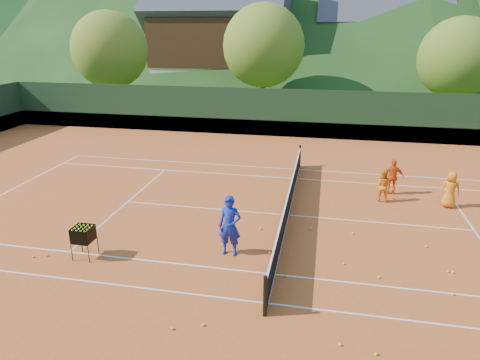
% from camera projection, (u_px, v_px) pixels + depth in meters
% --- Properties ---
extents(ground, '(400.00, 400.00, 0.00)m').
position_uv_depth(ground, '(288.00, 216.00, 15.88)').
color(ground, '#2D4C17').
rests_on(ground, ground).
extents(clay_court, '(40.00, 24.00, 0.02)m').
position_uv_depth(clay_court, '(288.00, 215.00, 15.87)').
color(clay_court, '#BF511E').
rests_on(clay_court, ground).
extents(coach, '(0.70, 0.46, 1.90)m').
position_uv_depth(coach, '(230.00, 226.00, 12.85)').
color(coach, '#18279D').
rests_on(coach, clay_court).
extents(student_a, '(0.73, 0.63, 1.30)m').
position_uv_depth(student_a, '(383.00, 185.00, 16.97)').
color(student_a, orange).
rests_on(student_a, clay_court).
extents(student_b, '(0.89, 0.40, 1.50)m').
position_uv_depth(student_b, '(393.00, 177.00, 17.64)').
color(student_b, '#F05A15').
rests_on(student_b, clay_court).
extents(student_c, '(0.77, 0.57, 1.44)m').
position_uv_depth(student_c, '(450.00, 190.00, 16.34)').
color(student_c, orange).
rests_on(student_c, clay_court).
extents(tennis_ball_2, '(0.07, 0.07, 0.07)m').
position_uv_depth(tennis_ball_2, '(286.00, 276.00, 11.93)').
color(tennis_ball_2, yellow).
rests_on(tennis_ball_2, clay_court).
extents(tennis_ball_5, '(0.07, 0.07, 0.07)m').
position_uv_depth(tennis_ball_5, '(379.00, 277.00, 11.88)').
color(tennis_ball_5, yellow).
rests_on(tennis_ball_5, clay_court).
extents(tennis_ball_6, '(0.07, 0.07, 0.07)m').
position_uv_depth(tennis_ball_6, '(172.00, 328.00, 9.86)').
color(tennis_ball_6, yellow).
rests_on(tennis_ball_6, clay_court).
extents(tennis_ball_7, '(0.07, 0.07, 0.07)m').
position_uv_depth(tennis_ball_7, '(453.00, 294.00, 11.13)').
color(tennis_ball_7, yellow).
rests_on(tennis_ball_7, clay_court).
extents(tennis_ball_8, '(0.07, 0.07, 0.07)m').
position_uv_depth(tennis_ball_8, '(344.00, 264.00, 12.55)').
color(tennis_ball_8, yellow).
rests_on(tennis_ball_8, clay_court).
extents(tennis_ball_10, '(0.07, 0.07, 0.07)m').
position_uv_depth(tennis_ball_10, '(203.00, 325.00, 9.98)').
color(tennis_ball_10, yellow).
rests_on(tennis_ball_10, clay_court).
extents(tennis_ball_11, '(0.07, 0.07, 0.07)m').
position_uv_depth(tennis_ball_11, '(261.00, 228.00, 14.74)').
color(tennis_ball_11, yellow).
rests_on(tennis_ball_11, clay_court).
extents(tennis_ball_13, '(0.07, 0.07, 0.07)m').
position_uv_depth(tennis_ball_13, '(426.00, 246.00, 13.54)').
color(tennis_ball_13, yellow).
rests_on(tennis_ball_13, clay_court).
extents(tennis_ball_14, '(0.07, 0.07, 0.07)m').
position_uv_depth(tennis_ball_14, '(376.00, 354.00, 9.09)').
color(tennis_ball_14, yellow).
rests_on(tennis_ball_14, clay_court).
extents(tennis_ball_15, '(0.07, 0.07, 0.07)m').
position_uv_depth(tennis_ball_15, '(453.00, 272.00, 12.11)').
color(tennis_ball_15, yellow).
rests_on(tennis_ball_15, clay_court).
extents(tennis_ball_16, '(0.07, 0.07, 0.07)m').
position_uv_depth(tennis_ball_16, '(47.00, 255.00, 13.01)').
color(tennis_ball_16, yellow).
rests_on(tennis_ball_16, clay_court).
extents(tennis_ball_18, '(0.07, 0.07, 0.07)m').
position_uv_depth(tennis_ball_18, '(340.00, 345.00, 9.36)').
color(tennis_ball_18, yellow).
rests_on(tennis_ball_18, clay_court).
extents(tennis_ball_19, '(0.07, 0.07, 0.07)m').
position_uv_depth(tennis_ball_19, '(448.00, 271.00, 12.16)').
color(tennis_ball_19, yellow).
rests_on(tennis_ball_19, clay_court).
extents(tennis_ball_20, '(0.07, 0.07, 0.07)m').
position_uv_depth(tennis_ball_20, '(353.00, 233.00, 14.39)').
color(tennis_ball_20, yellow).
rests_on(tennis_ball_20, clay_court).
extents(tennis_ball_21, '(0.07, 0.07, 0.07)m').
position_uv_depth(tennis_ball_21, '(33.00, 257.00, 12.94)').
color(tennis_ball_21, yellow).
rests_on(tennis_ball_21, clay_court).
extents(tennis_ball_22, '(0.07, 0.07, 0.07)m').
position_uv_depth(tennis_ball_22, '(270.00, 253.00, 13.17)').
color(tennis_ball_22, yellow).
rests_on(tennis_ball_22, clay_court).
extents(tennis_ball_23, '(0.07, 0.07, 0.07)m').
position_uv_depth(tennis_ball_23, '(311.00, 229.00, 14.72)').
color(tennis_ball_23, yellow).
rests_on(tennis_ball_23, clay_court).
extents(court_lines, '(23.83, 11.03, 0.00)m').
position_uv_depth(court_lines, '(288.00, 215.00, 15.87)').
color(court_lines, white).
rests_on(court_lines, clay_court).
extents(tennis_net, '(0.10, 12.07, 1.10)m').
position_uv_depth(tennis_net, '(288.00, 203.00, 15.70)').
color(tennis_net, black).
rests_on(tennis_net, clay_court).
extents(perimeter_fence, '(40.40, 24.24, 3.00)m').
position_uv_depth(perimeter_fence, '(289.00, 184.00, 15.45)').
color(perimeter_fence, black).
rests_on(perimeter_fence, clay_court).
extents(ball_hopper, '(0.57, 0.57, 1.00)m').
position_uv_depth(ball_hopper, '(83.00, 235.00, 12.73)').
color(ball_hopper, black).
rests_on(ball_hopper, clay_court).
extents(chalet_left, '(13.80, 9.93, 12.92)m').
position_uv_depth(chalet_left, '(220.00, 37.00, 43.50)').
color(chalet_left, beige).
rests_on(chalet_left, ground).
extents(chalet_mid, '(12.65, 8.82, 11.45)m').
position_uv_depth(chalet_mid, '(378.00, 43.00, 44.42)').
color(chalet_mid, beige).
rests_on(chalet_mid, ground).
extents(tree_a, '(6.00, 6.00, 7.88)m').
position_uv_depth(tree_a, '(110.00, 50.00, 33.81)').
color(tree_a, '#402819').
rests_on(tree_a, ground).
extents(tree_b, '(6.40, 6.40, 8.40)m').
position_uv_depth(tree_b, '(263.00, 46.00, 33.31)').
color(tree_b, '#402719').
rests_on(tree_b, ground).
extents(tree_c, '(5.60, 5.60, 7.35)m').
position_uv_depth(tree_c, '(458.00, 58.00, 29.99)').
color(tree_c, '#41271A').
rests_on(tree_c, ground).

